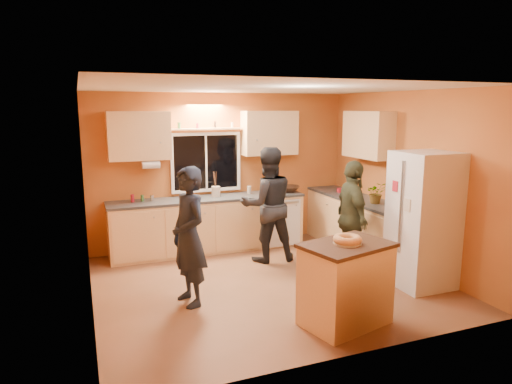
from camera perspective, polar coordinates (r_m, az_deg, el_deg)
name	(u,v)px	position (r m, az deg, el deg)	size (l,w,h in m)	color
ground	(267,283)	(6.35, 1.43, -11.28)	(4.50, 4.50, 0.00)	brown
room_shell	(264,161)	(6.37, 1.06, 3.84)	(4.54, 4.04, 2.61)	#BF7330
back_counter	(230,222)	(7.74, -3.33, -3.76)	(4.23, 0.62, 0.90)	tan
right_counter	(368,228)	(7.54, 13.79, -4.44)	(0.62, 1.84, 0.90)	tan
refrigerator	(423,220)	(6.41, 20.18, -3.29)	(0.72, 0.70, 1.80)	silver
island	(346,283)	(5.17, 11.14, -11.15)	(1.08, 0.86, 0.92)	tan
bundt_pastry	(347,239)	(5.01, 11.35, -5.83)	(0.31, 0.31, 0.09)	tan
person_left	(189,237)	(5.52, -8.40, -5.53)	(0.61, 0.40, 1.68)	black
person_center	(267,205)	(7.01, 1.45, -1.59)	(0.86, 0.67, 1.77)	black
person_right	(352,218)	(6.62, 11.92, -3.18)	(0.96, 0.40, 1.63)	#323521
mixing_bowl	(288,189)	(8.03, 4.00, 0.41)	(0.41, 0.41, 0.10)	#331D11
utensil_crock	(216,192)	(7.59, -5.03, 0.06)	(0.14, 0.14, 0.17)	beige
potted_plant	(376,193)	(7.25, 14.80, -0.09)	(0.30, 0.26, 0.33)	gray
red_box	(342,190)	(8.09, 10.73, 0.20)	(0.16, 0.12, 0.07)	#A51928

